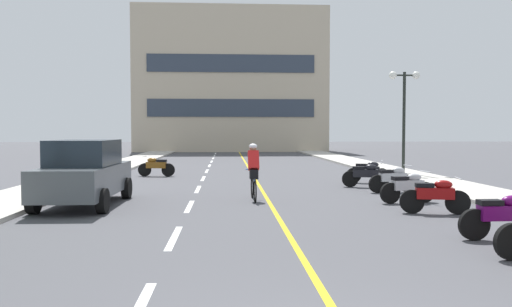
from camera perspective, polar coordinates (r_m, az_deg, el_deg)
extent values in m
plane|color=#47474C|center=(24.72, -1.11, -2.20)|extent=(140.00, 140.00, 0.00)
cube|color=#B7B2A8|center=(28.38, -16.05, -1.56)|extent=(2.40, 72.00, 0.12)
cube|color=#B7B2A8|center=(28.87, 13.08, -1.46)|extent=(2.40, 72.00, 0.12)
cube|color=silver|center=(9.89, -9.38, -9.49)|extent=(0.14, 2.20, 0.01)
cube|color=silver|center=(13.81, -7.64, -6.03)|extent=(0.14, 2.20, 0.01)
cube|color=silver|center=(17.76, -6.68, -4.09)|extent=(0.14, 2.20, 0.01)
cube|color=silver|center=(21.74, -6.08, -2.87)|extent=(0.14, 2.20, 0.01)
cube|color=silver|center=(25.72, -5.66, -2.02)|extent=(0.14, 2.20, 0.01)
cube|color=silver|center=(29.70, -5.36, -1.40)|extent=(0.14, 2.20, 0.01)
cube|color=silver|center=(33.69, -5.12, -0.93)|extent=(0.14, 2.20, 0.01)
cube|color=silver|center=(37.69, -4.94, -0.55)|extent=(0.14, 2.20, 0.01)
cube|color=silver|center=(41.68, -4.79, -0.25)|extent=(0.14, 2.20, 0.01)
cube|color=silver|center=(45.67, -4.67, 0.00)|extent=(0.14, 2.20, 0.01)
cube|color=silver|center=(49.67, -4.57, 0.21)|extent=(0.14, 2.20, 0.01)
cube|color=gold|center=(27.72, -0.84, -1.67)|extent=(0.12, 66.00, 0.01)
cube|color=#BCAD93|center=(51.89, -2.89, 8.27)|extent=(19.36, 6.03, 14.39)
cube|color=#2D3847|center=(48.62, -2.85, 5.25)|extent=(16.26, 0.10, 1.73)
cube|color=#2D3847|center=(49.01, -2.86, 10.30)|extent=(16.26, 0.10, 1.73)
cylinder|color=black|center=(24.18, 16.61, 3.43)|extent=(0.14, 0.14, 4.69)
cylinder|color=black|center=(24.32, 16.67, 8.60)|extent=(1.10, 0.08, 0.08)
sphere|color=white|center=(24.14, 15.43, 8.66)|extent=(0.36, 0.36, 0.36)
sphere|color=white|center=(24.51, 17.90, 8.53)|extent=(0.36, 0.36, 0.36)
cylinder|color=black|center=(16.19, -20.53, -3.76)|extent=(0.23, 0.64, 0.64)
cylinder|color=black|center=(15.75, -14.62, -3.86)|extent=(0.23, 0.64, 0.64)
cylinder|color=black|center=(13.58, -24.18, -5.03)|extent=(0.23, 0.64, 0.64)
cylinder|color=black|center=(13.05, -17.19, -5.22)|extent=(0.23, 0.64, 0.64)
cube|color=#4C5156|center=(14.57, -19.06, -2.85)|extent=(1.76, 4.22, 0.80)
cube|color=#1E2833|center=(14.52, -19.11, 0.10)|extent=(1.59, 2.22, 0.70)
cylinder|color=black|center=(9.02, 27.31, -9.00)|extent=(0.61, 0.15, 0.60)
cylinder|color=black|center=(10.33, 23.75, -7.48)|extent=(0.60, 0.11, 0.60)
cube|color=#590C59|center=(10.56, 26.41, -6.10)|extent=(0.91, 0.30, 0.28)
cube|color=black|center=(10.41, 25.25, -5.09)|extent=(0.44, 0.25, 0.10)
cylinder|color=black|center=(13.31, 22.14, -5.23)|extent=(0.61, 0.22, 0.60)
cylinder|color=black|center=(13.09, 17.45, -5.29)|extent=(0.61, 0.22, 0.60)
cube|color=maroon|center=(13.16, 19.83, -4.31)|extent=(0.94, 0.45, 0.28)
ellipsoid|color=maroon|center=(13.18, 20.70, -3.35)|extent=(0.48, 0.32, 0.22)
cube|color=black|center=(13.09, 18.77, -3.45)|extent=(0.48, 0.32, 0.10)
cylinder|color=silver|center=(13.24, 22.19, -2.65)|extent=(0.15, 0.59, 0.03)
cylinder|color=black|center=(15.21, 18.81, -4.22)|extent=(0.61, 0.20, 0.60)
cylinder|color=black|center=(14.66, 15.14, -4.42)|extent=(0.61, 0.20, 0.60)
cube|color=#B2B2B7|center=(14.90, 17.02, -3.48)|extent=(0.93, 0.43, 0.28)
ellipsoid|color=#B2B2B7|center=(14.98, 17.69, -2.61)|extent=(0.47, 0.31, 0.22)
cube|color=black|center=(14.76, 16.19, -2.75)|extent=(0.47, 0.31, 0.10)
cylinder|color=silver|center=(15.15, 18.84, -1.96)|extent=(0.13, 0.60, 0.03)
cylinder|color=black|center=(17.58, 17.02, -3.29)|extent=(0.61, 0.18, 0.60)
cylinder|color=black|center=(17.09, 13.76, -3.41)|extent=(0.61, 0.18, 0.60)
cube|color=#B2B2B7|center=(17.31, 15.42, -2.63)|extent=(0.93, 0.40, 0.28)
ellipsoid|color=#B2B2B7|center=(17.38, 16.02, -1.89)|extent=(0.47, 0.30, 0.22)
cube|color=black|center=(17.18, 14.68, -1.99)|extent=(0.47, 0.30, 0.10)
cylinder|color=silver|center=(17.53, 17.05, -1.34)|extent=(0.11, 0.60, 0.03)
cylinder|color=black|center=(18.68, 14.13, -2.91)|extent=(0.61, 0.24, 0.60)
cylinder|color=black|center=(18.65, 10.75, -2.89)|extent=(0.61, 0.24, 0.60)
cube|color=black|center=(18.64, 12.45, -2.23)|extent=(0.94, 0.49, 0.28)
ellipsoid|color=black|center=(18.63, 13.07, -1.56)|extent=(0.49, 0.34, 0.22)
cube|color=black|center=(18.62, 11.68, -1.61)|extent=(0.49, 0.34, 0.10)
cylinder|color=silver|center=(18.64, 14.15, -1.07)|extent=(0.17, 0.59, 0.03)
cylinder|color=black|center=(20.24, 14.26, -2.49)|extent=(0.61, 0.23, 0.60)
cylinder|color=black|center=(20.18, 11.14, -2.48)|extent=(0.61, 0.23, 0.60)
cube|color=black|center=(20.18, 12.71, -1.86)|extent=(0.94, 0.48, 0.28)
ellipsoid|color=black|center=(20.18, 13.28, -1.24)|extent=(0.48, 0.33, 0.22)
cube|color=black|center=(20.16, 12.00, -1.29)|extent=(0.48, 0.33, 0.10)
cylinder|color=silver|center=(20.19, 14.28, -0.80)|extent=(0.17, 0.59, 0.03)
cylinder|color=black|center=(23.22, -12.66, -1.83)|extent=(0.61, 0.19, 0.60)
cylinder|color=black|center=(22.91, -10.04, -1.87)|extent=(0.61, 0.19, 0.60)
cube|color=brown|center=(23.04, -11.36, -1.30)|extent=(0.93, 0.41, 0.28)
ellipsoid|color=brown|center=(23.09, -11.84, -0.75)|extent=(0.47, 0.30, 0.22)
cube|color=black|center=(22.96, -10.77, -0.81)|extent=(0.47, 0.30, 0.10)
cylinder|color=silver|center=(23.18, -12.67, -0.35)|extent=(0.12, 0.60, 0.03)
torus|color=black|center=(15.38, -0.45, -3.85)|extent=(0.06, 0.72, 0.72)
torus|color=black|center=(14.34, -0.11, -4.32)|extent=(0.06, 0.72, 0.72)
cylinder|color=blue|center=(14.81, -0.28, -2.94)|extent=(0.07, 0.95, 0.04)
cube|color=black|center=(14.64, -0.23, -2.14)|extent=(0.11, 0.20, 0.06)
cylinder|color=blue|center=(15.23, -0.42, -1.84)|extent=(0.42, 0.04, 0.03)
cube|color=black|center=(14.69, -0.24, -2.39)|extent=(0.25, 0.37, 0.28)
cube|color=red|center=(14.81, -0.29, -0.80)|extent=(0.33, 0.46, 0.61)
sphere|color=#8C6647|center=(14.93, -0.33, 0.57)|extent=(0.20, 0.20, 0.20)
ellipsoid|color=white|center=(14.92, -0.33, 0.84)|extent=(0.24, 0.26, 0.16)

